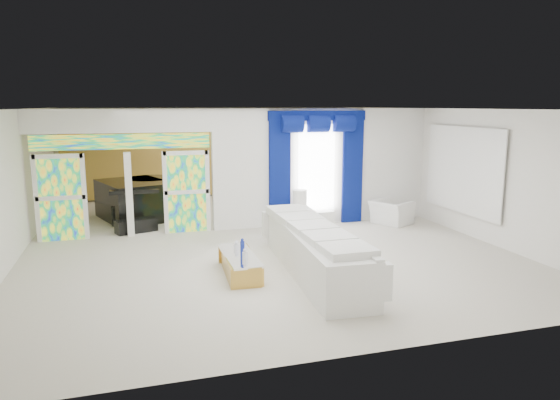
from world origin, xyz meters
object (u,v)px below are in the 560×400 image
object	(u,v)px
coffee_table	(240,265)
console_table	(311,219)
white_sofa	(314,251)
grand_piano	(135,200)
armchair	(391,212)

from	to	relation	value
coffee_table	console_table	world-z (taller)	console_table
white_sofa	console_table	distance (m)	3.67
coffee_table	console_table	xyz separation A→B (m)	(2.54, 3.17, 0.02)
white_sofa	grand_piano	size ratio (longest dim) A/B	2.07
armchair	coffee_table	bearing A→B (deg)	95.22
console_table	armchair	xyz separation A→B (m)	(2.14, -0.30, 0.11)
white_sofa	console_table	bearing A→B (deg)	74.79
coffee_table	armchair	world-z (taller)	armchair
coffee_table	grand_piano	size ratio (longest dim) A/B	0.79
console_table	grand_piano	size ratio (longest dim) A/B	0.57
armchair	console_table	bearing A→B (deg)	55.71
coffee_table	armchair	xyz separation A→B (m)	(4.68, 2.87, 0.13)
armchair	grand_piano	xyz separation A→B (m)	(-6.46, 2.56, 0.21)
console_table	grand_piano	bearing A→B (deg)	152.37
console_table	grand_piano	xyz separation A→B (m)	(-4.32, 2.26, 0.32)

